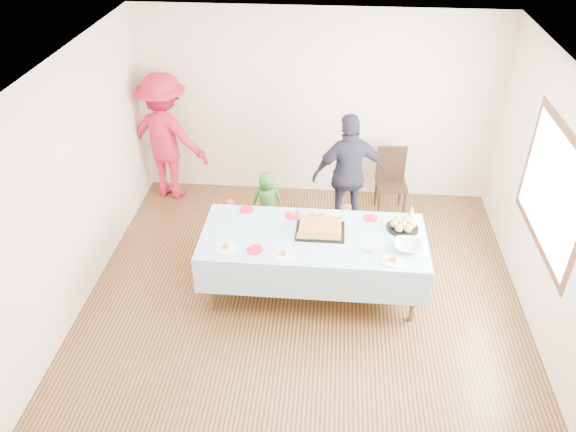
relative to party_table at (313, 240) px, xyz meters
The scene contains 22 objects.
ground 0.76m from the party_table, 113.80° to the right, with size 5.00×5.00×0.00m, color #462314.
room_walls 1.07m from the party_table, 100.42° to the right, with size 5.04×5.04×2.72m.
party_table is the anchor object (origin of this frame).
birthday_cake 0.15m from the party_table, 49.96° to the left, with size 0.55×0.42×0.10m.
rolls_tray 1.02m from the party_table, 12.59° to the left, with size 0.37×0.37×0.11m.
punch_bowl 1.04m from the party_table, ahead, with size 0.30×0.30×0.07m, color silver.
party_hat 1.21m from the party_table, 22.46° to the left, with size 0.09×0.09×0.16m, color silver.
fork_pile 0.69m from the party_table, 18.29° to the right, with size 0.24×0.18×0.07m, color white, non-canonical shape.
plate_red_far_a 0.94m from the party_table, 151.06° to the left, with size 0.17×0.17×0.01m, color red.
plate_red_far_b 0.47m from the party_table, 124.45° to the left, with size 0.18×0.18×0.01m, color red.
plate_red_far_c 0.38m from the party_table, 87.07° to the left, with size 0.19×0.19×0.01m, color red.
plate_red_far_d 0.76m from the party_table, 31.73° to the left, with size 0.17×0.17×0.01m, color red.
plate_red_near 0.69m from the party_table, 152.44° to the right, with size 0.18×0.18×0.01m, color red.
plate_white_left 0.98m from the party_table, 161.36° to the right, with size 0.24×0.24×0.01m, color white.
plate_white_mid 0.48m from the party_table, 128.29° to the right, with size 0.24×0.24×0.01m, color white.
plate_white_right 0.93m from the party_table, 24.33° to the right, with size 0.23×0.23×0.01m, color white.
dining_chair 2.11m from the party_table, 61.65° to the left, with size 0.44×0.44×0.94m.
toddler_left 1.33m from the party_table, 147.34° to the left, with size 0.28×0.18×0.77m, color red.
toddler_mid 1.43m from the party_table, 118.69° to the left, with size 0.41×0.27×0.85m, color #2B6923.
toddler_right 0.84m from the party_table, 63.85° to the left, with size 0.38×0.29×0.77m, color #B67E54.
adult_left 2.97m from the party_table, 137.72° to the left, with size 1.20×0.69×1.86m, color #B7162F.
adult_right 1.40m from the party_table, 73.56° to the left, with size 0.97×0.40×1.66m, color #262634.
Camera 1 is at (0.25, -4.84, 4.43)m, focal length 35.00 mm.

